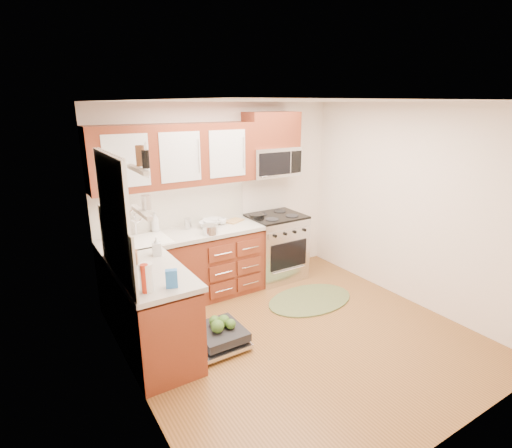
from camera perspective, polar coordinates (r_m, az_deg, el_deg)
floor at (r=4.65m, az=6.01°, el=-15.49°), size 3.50×3.50×0.00m
ceiling at (r=3.93m, az=7.17°, el=17.04°), size 3.50×3.50×0.00m
wall_back at (r=5.54m, az=-4.76°, el=3.99°), size 3.50×0.04×2.50m
wall_front at (r=3.05m, az=27.61°, el=-8.97°), size 3.50×0.04×2.50m
wall_left at (r=3.37m, az=-17.58°, el=-5.35°), size 0.04×3.50×2.50m
wall_right at (r=5.35m, az=21.42°, el=2.40°), size 0.04×3.50×2.50m
base_cabinet_back at (r=5.25m, az=-10.09°, el=-6.44°), size 2.05×0.60×0.85m
base_cabinet_left at (r=4.25m, az=-14.49°, el=-12.60°), size 0.60×1.25×0.85m
countertop_back at (r=5.08m, az=-10.32°, el=-1.55°), size 2.07×0.64×0.05m
countertop_left at (r=4.05m, az=-14.85°, el=-6.70°), size 0.64×1.27×0.05m
backsplash_back at (r=5.26m, az=-11.71°, el=2.53°), size 2.05×0.02×0.57m
backsplash_left at (r=3.87m, az=-19.34°, el=-3.27°), size 0.02×1.25×0.57m
upper_cabinets at (r=4.99m, az=-11.50°, el=9.57°), size 2.05×0.35×0.75m
cabinet_over_mw at (r=5.61m, az=2.21°, el=13.34°), size 0.76×0.35×0.47m
range at (r=5.84m, az=2.83°, el=-3.24°), size 0.76×0.64×0.95m
microwave at (r=5.63m, az=2.30°, el=8.90°), size 0.76×0.38×0.40m
sink at (r=4.94m, az=-15.83°, el=-3.70°), size 0.62×0.50×0.26m
dishwasher at (r=4.42m, az=-5.66°, el=-15.81°), size 0.70×0.60×0.20m
window at (r=3.75m, az=-19.76°, el=1.50°), size 0.03×1.05×1.05m
window_blind at (r=3.69m, az=-19.88°, el=6.51°), size 0.02×0.96×0.40m
shelf_upper at (r=2.84m, az=-16.57°, el=7.47°), size 0.04×0.40×0.03m
shelf_lower at (r=2.90m, az=-16.08°, el=1.63°), size 0.04×0.40×0.03m
rug at (r=5.37m, az=7.73°, el=-10.67°), size 1.32×0.99×0.02m
skillet at (r=5.59m, az=0.12°, el=1.21°), size 0.26×0.26×0.04m
stock_pot at (r=4.96m, az=-6.55°, el=-0.82°), size 0.25×0.25×0.11m
cutting_board at (r=5.48m, az=-3.14°, el=0.46°), size 0.31×0.26×0.02m
canister at (r=5.20m, az=-9.72°, el=0.05°), size 0.10×0.10×0.14m
paper_towel_roll at (r=3.57m, az=-15.37°, el=-7.38°), size 0.15×0.15×0.25m
mustard_bottle at (r=4.21m, az=-18.36°, el=-4.28°), size 0.08×0.08×0.20m
red_bottle at (r=3.55m, az=-15.58°, el=-7.52°), size 0.08×0.08×0.26m
wooden_box at (r=4.21m, az=-17.51°, el=-4.62°), size 0.16×0.14×0.14m
blue_carton at (r=3.60m, az=-11.97°, el=-7.64°), size 0.12×0.09×0.16m
bowl_a at (r=5.38m, az=-6.20°, el=0.35°), size 0.33×0.33×0.07m
bowl_b at (r=5.24m, az=-6.83°, el=-0.08°), size 0.28×0.28×0.08m
cup at (r=5.34m, az=-4.86°, el=0.39°), size 0.12×0.12×0.09m
soap_bottle_a at (r=5.16m, az=-14.24°, el=0.32°), size 0.13×0.13×0.26m
soap_bottle_b at (r=4.37m, az=-14.02°, el=-3.06°), size 0.11×0.12×0.21m
soap_bottle_c at (r=4.32m, az=-18.78°, el=-4.11°), size 0.13×0.13×0.15m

